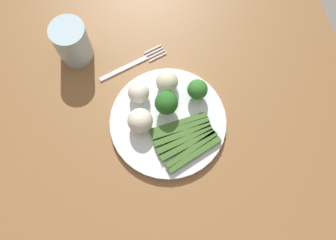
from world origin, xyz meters
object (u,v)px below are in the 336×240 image
asparagus_bundle (186,139)px  fork (133,64)px  broccoli_left (166,103)px  water_glass (72,42)px  cauliflower_right (139,93)px  dining_table (160,130)px  plate (168,122)px  broccoli_outer_edge (197,90)px  cauliflower_front (167,82)px  cauliflower_near_fork (140,121)px

asparagus_bundle → fork: size_ratio=0.87×
broccoli_left → water_glass: 0.25m
broccoli_left → water_glass: water_glass is taller
asparagus_bundle → cauliflower_right: size_ratio=3.09×
dining_table → water_glass: (-0.19, -0.16, 0.15)m
broccoli_left → fork: (-0.13, -0.05, -0.05)m
dining_table → plate: (0.02, 0.02, 0.11)m
broccoli_outer_edge → water_glass: size_ratio=0.54×
broccoli_outer_edge → cauliflower_front: bearing=-119.7°
plate → cauliflower_near_fork: (-0.00, -0.06, 0.03)m
dining_table → plate: plate is taller
dining_table → cauliflower_front: 0.16m
cauliflower_front → cauliflower_near_fork: size_ratio=0.91×
plate → cauliflower_front: bearing=169.8°
plate → fork: 0.16m
plate → asparagus_bundle: size_ratio=1.76×
cauliflower_front → cauliflower_right: 0.07m
plate → cauliflower_near_fork: 0.07m
cauliflower_front → fork: size_ratio=0.29×
fork → cauliflower_front: bearing=-68.0°
plate → cauliflower_right: size_ratio=5.45×
fork → plate: bearing=-89.7°
water_glass → cauliflower_right: bearing=40.3°
broccoli_left → asparagus_bundle: bearing=18.1°
broccoli_outer_edge → cauliflower_front: broccoli_outer_edge is taller
fork → water_glass: (-0.05, -0.12, 0.05)m
dining_table → broccoli_left: size_ratio=20.29×
water_glass → plate: bearing=39.2°
plate → broccoli_left: size_ratio=4.13×
cauliflower_front → fork: cauliflower_front is taller
cauliflower_right → cauliflower_near_fork: size_ratio=0.87×
broccoli_outer_edge → cauliflower_right: size_ratio=1.16×
asparagus_bundle → fork: asparagus_bundle is taller
water_glass → asparagus_bundle: bearing=37.5°
plate → broccoli_outer_edge: size_ratio=4.71×
broccoli_left → fork: 0.15m
cauliflower_front → broccoli_left: bearing=-12.9°
broccoli_left → cauliflower_front: broccoli_left is taller
broccoli_outer_edge → asparagus_bundle: bearing=-25.6°
dining_table → broccoli_outer_edge: bearing=106.1°
asparagus_bundle → broccoli_left: broccoli_left is taller
dining_table → asparagus_bundle: 0.15m
plate → water_glass: (-0.21, -0.17, 0.04)m
cauliflower_front → water_glass: (-0.13, -0.19, 0.01)m
broccoli_outer_edge → fork: 0.17m
asparagus_bundle → cauliflower_front: bearing=-97.4°
cauliflower_right → water_glass: (-0.14, -0.12, 0.01)m
broccoli_left → cauliflower_right: broccoli_left is taller
asparagus_bundle → broccoli_outer_edge: bearing=-128.9°
broccoli_outer_edge → cauliflower_right: (-0.02, -0.12, -0.01)m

